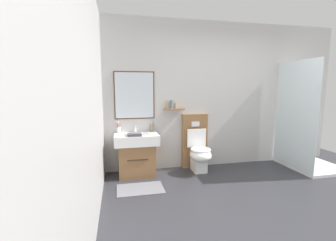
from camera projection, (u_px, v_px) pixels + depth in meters
name	position (u px, v px, depth m)	size (l,w,h in m)	color
ground_plane	(289.00, 219.00, 2.74)	(5.82, 5.20, 0.10)	#2D2D33
wall_back	(221.00, 95.00, 4.42)	(4.62, 0.27, 2.67)	#B7B5B2
wall_left	(82.00, 105.00, 2.07)	(0.12, 4.00, 2.67)	#B7B5B2
bath_mat	(140.00, 189.00, 3.42)	(0.68, 0.44, 0.01)	slate
vanity_sink_left	(137.00, 153.00, 3.94)	(0.73, 0.50, 0.71)	brown
tap_on_left_sink	(135.00, 128.00, 4.07)	(0.03, 0.13, 0.11)	silver
toilet	(197.00, 149.00, 4.19)	(0.48, 0.62, 1.00)	brown
toothbrush_cup	(119.00, 129.00, 4.00)	(0.07, 0.07, 0.21)	silver
soap_dispenser	(152.00, 127.00, 4.13)	(0.06, 0.06, 0.17)	gray
folded_hand_towel	(134.00, 135.00, 3.74)	(0.22, 0.16, 0.04)	#47474C
shower_tray	(305.00, 146.00, 4.27)	(0.90, 0.99, 1.95)	white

